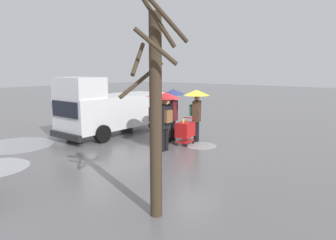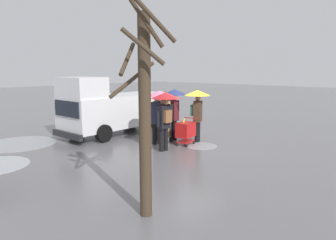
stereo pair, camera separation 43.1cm
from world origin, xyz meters
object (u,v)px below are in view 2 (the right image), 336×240
object	(u,v)px
pedestrian_black_side	(158,104)
shopping_cart_vendor	(186,130)
cargo_van_parked_right	(114,108)
hand_dolly_boxes	(162,119)
pedestrian_pink_side	(174,102)
pedestrian_white_side	(197,103)
bare_tree_near	(144,110)
pedestrian_far_side	(165,108)

from	to	relation	value
pedestrian_black_side	shopping_cart_vendor	bearing A→B (deg)	-142.32
cargo_van_parked_right	hand_dolly_boxes	bearing A→B (deg)	-176.25
pedestrian_pink_side	pedestrian_white_side	distance (m)	1.00
cargo_van_parked_right	pedestrian_pink_side	xyz separation A→B (m)	(-2.86, -0.85, 0.39)
pedestrian_pink_side	bare_tree_near	xyz separation A→B (m)	(-3.93, 5.47, 0.57)
pedestrian_pink_side	shopping_cart_vendor	bearing A→B (deg)	159.17
shopping_cart_vendor	pedestrian_pink_side	size ratio (longest dim) A/B	0.49
pedestrian_pink_side	pedestrian_white_side	size ratio (longest dim) A/B	1.00
hand_dolly_boxes	pedestrian_pink_side	world-z (taller)	pedestrian_pink_side
cargo_van_parked_right	pedestrian_black_side	bearing A→B (deg)	177.23
pedestrian_white_side	pedestrian_far_side	xyz separation A→B (m)	(0.06, 1.87, 0.00)
cargo_van_parked_right	pedestrian_white_side	bearing A→B (deg)	-162.24
pedestrian_far_side	hand_dolly_boxes	bearing A→B (deg)	-42.24
shopping_cart_vendor	pedestrian_pink_side	xyz separation A→B (m)	(0.90, -0.34, 1.00)
pedestrian_white_side	pedestrian_far_side	distance (m)	1.88
hand_dolly_boxes	cargo_van_parked_right	bearing A→B (deg)	3.75
pedestrian_far_side	bare_tree_near	xyz separation A→B (m)	(-3.06, 3.96, 0.57)
pedestrian_pink_side	pedestrian_white_side	xyz separation A→B (m)	(-0.93, -0.37, 0.00)
shopping_cart_vendor	bare_tree_near	xyz separation A→B (m)	(-3.03, 5.12, 1.58)
pedestrian_black_side	pedestrian_far_side	distance (m)	0.96
shopping_cart_vendor	bare_tree_near	distance (m)	6.16
bare_tree_near	cargo_van_parked_right	bearing A→B (deg)	-34.21
pedestrian_pink_side	pedestrian_black_side	world-z (taller)	same
cargo_van_parked_right	pedestrian_black_side	xyz separation A→B (m)	(-2.93, 0.14, 0.41)
pedestrian_black_side	pedestrian_white_side	xyz separation A→B (m)	(-0.86, -1.36, -0.01)
pedestrian_white_side	bare_tree_near	bearing A→B (deg)	117.27
pedestrian_pink_side	pedestrian_white_side	world-z (taller)	same
cargo_van_parked_right	pedestrian_far_side	xyz separation A→B (m)	(-3.73, 0.66, 0.39)
cargo_van_parked_right	pedestrian_white_side	distance (m)	4.00
pedestrian_black_side	bare_tree_near	size ratio (longest dim) A/B	0.51
pedestrian_far_side	pedestrian_black_side	bearing A→B (deg)	-32.88
shopping_cart_vendor	pedestrian_white_side	bearing A→B (deg)	-91.83
cargo_van_parked_right	pedestrian_pink_side	size ratio (longest dim) A/B	2.50
pedestrian_pink_side	bare_tree_near	size ratio (longest dim) A/B	0.51
hand_dolly_boxes	pedestrian_white_side	world-z (taller)	pedestrian_white_side
hand_dolly_boxes	pedestrian_far_side	bearing A→B (deg)	137.76
shopping_cart_vendor	bare_tree_near	bearing A→B (deg)	120.60
hand_dolly_boxes	pedestrian_far_side	distance (m)	1.40
pedestrian_white_side	shopping_cart_vendor	bearing A→B (deg)	88.17
shopping_cart_vendor	hand_dolly_boxes	bearing A→B (deg)	18.39
pedestrian_black_side	bare_tree_near	bearing A→B (deg)	130.80
shopping_cart_vendor	pedestrian_white_side	distance (m)	1.23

